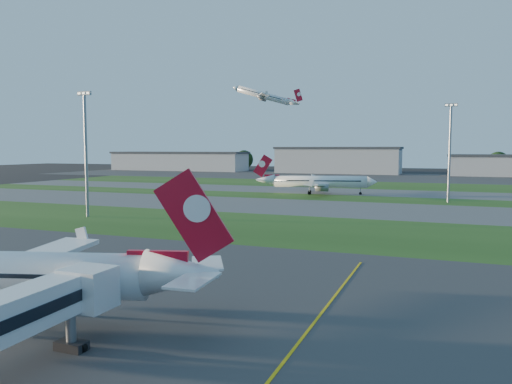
% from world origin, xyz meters
% --- Properties ---
extents(ground, '(700.00, 700.00, 0.00)m').
position_xyz_m(ground, '(0.00, 0.00, 0.00)').
color(ground, black).
rests_on(ground, ground).
extents(apron_near, '(300.00, 70.00, 0.01)m').
position_xyz_m(apron_near, '(0.00, 0.00, 0.01)').
color(apron_near, '#333335').
rests_on(apron_near, ground).
extents(grass_strip_a, '(300.00, 34.00, 0.01)m').
position_xyz_m(grass_strip_a, '(0.00, 52.00, 0.01)').
color(grass_strip_a, '#224416').
rests_on(grass_strip_a, ground).
extents(taxiway_a, '(300.00, 32.00, 0.01)m').
position_xyz_m(taxiway_a, '(0.00, 85.00, 0.01)').
color(taxiway_a, '#515154').
rests_on(taxiway_a, ground).
extents(grass_strip_b, '(300.00, 18.00, 0.01)m').
position_xyz_m(grass_strip_b, '(0.00, 110.00, 0.01)').
color(grass_strip_b, '#224416').
rests_on(grass_strip_b, ground).
extents(taxiway_b, '(300.00, 26.00, 0.01)m').
position_xyz_m(taxiway_b, '(0.00, 132.00, 0.01)').
color(taxiway_b, '#515154').
rests_on(taxiway_b, ground).
extents(grass_strip_c, '(300.00, 40.00, 0.01)m').
position_xyz_m(grass_strip_c, '(0.00, 165.00, 0.01)').
color(grass_strip_c, '#224416').
rests_on(grass_strip_c, ground).
extents(apron_far, '(400.00, 80.00, 0.01)m').
position_xyz_m(apron_far, '(0.00, 225.00, 0.01)').
color(apron_far, '#333335').
rests_on(apron_far, ground).
extents(yellow_line, '(0.25, 60.00, 0.02)m').
position_xyz_m(yellow_line, '(5.00, 0.00, 0.00)').
color(yellow_line, gold).
rests_on(yellow_line, ground).
extents(airliner_taxiing, '(34.70, 29.09, 11.01)m').
position_xyz_m(airliner_taxiing, '(-22.53, 119.82, 3.86)').
color(airliner_taxiing, white).
rests_on(airliner_taxiing, ground).
extents(airliner_departing, '(34.79, 29.23, 11.12)m').
position_xyz_m(airliner_departing, '(-79.67, 225.50, 42.85)').
color(airliner_departing, white).
extents(light_mast_west, '(3.20, 0.70, 25.80)m').
position_xyz_m(light_mast_west, '(-55.00, 52.00, 14.81)').
color(light_mast_west, gray).
rests_on(light_mast_west, ground).
extents(light_mast_centre, '(3.20, 0.70, 25.80)m').
position_xyz_m(light_mast_centre, '(15.00, 108.00, 14.81)').
color(light_mast_centre, gray).
rests_on(light_mast_centre, ground).
extents(hangar_far_west, '(91.80, 23.00, 12.20)m').
position_xyz_m(hangar_far_west, '(-150.00, 255.00, 6.14)').
color(hangar_far_west, '#A0A2A8').
rests_on(hangar_far_west, ground).
extents(hangar_west, '(71.40, 23.00, 15.20)m').
position_xyz_m(hangar_west, '(-45.00, 255.00, 7.64)').
color(hangar_west, '#A0A2A8').
rests_on(hangar_west, ground).
extents(tree_far_west, '(11.00, 11.00, 12.00)m').
position_xyz_m(tree_far_west, '(-190.00, 268.00, 6.49)').
color(tree_far_west, black).
rests_on(tree_far_west, ground).
extents(tree_west, '(12.10, 12.10, 13.20)m').
position_xyz_m(tree_west, '(-110.00, 270.00, 7.14)').
color(tree_west, black).
rests_on(tree_west, ground).
extents(tree_mid_west, '(9.90, 9.90, 10.80)m').
position_xyz_m(tree_mid_west, '(-20.00, 266.00, 5.84)').
color(tree_mid_west, black).
rests_on(tree_mid_west, ground).
extents(tree_mid_east, '(11.55, 11.55, 12.60)m').
position_xyz_m(tree_mid_east, '(40.00, 269.00, 6.81)').
color(tree_mid_east, black).
rests_on(tree_mid_east, ground).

